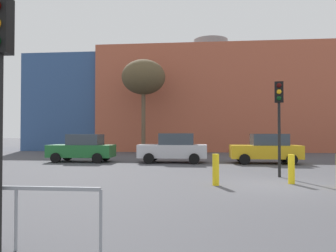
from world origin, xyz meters
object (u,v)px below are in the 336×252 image
(parked_car_0, at_px, (83,148))
(bollard_yellow_0, at_px, (291,169))
(parked_car_1, at_px, (174,148))
(bollard_yellow_1, at_px, (216,170))
(parked_car_2, at_px, (266,149))
(bare_tree_0, at_px, (144,78))
(traffic_light_island, at_px, (279,107))

(parked_car_0, bearing_deg, bollard_yellow_0, 143.46)
(parked_car_1, relative_size, bollard_yellow_1, 3.81)
(bollard_yellow_0, bearing_deg, parked_car_2, 85.05)
(bollard_yellow_1, bearing_deg, parked_car_0, 132.96)
(parked_car_1, distance_m, bare_tree_0, 10.61)
(parked_car_1, bearing_deg, parked_car_2, -180.00)
(parked_car_2, distance_m, bollard_yellow_0, 8.19)
(bollard_yellow_0, distance_m, bollard_yellow_1, 2.89)
(parked_car_0, relative_size, bollard_yellow_0, 3.84)
(parked_car_2, xyz_separation_m, bollard_yellow_0, (-0.71, -8.15, -0.37))
(parked_car_0, height_order, traffic_light_island, traffic_light_island)
(bare_tree_0, bearing_deg, bollard_yellow_0, -62.78)
(parked_car_1, distance_m, bollard_yellow_1, 9.07)
(bollard_yellow_0, bearing_deg, bare_tree_0, 117.22)
(parked_car_2, relative_size, bollard_yellow_0, 3.90)
(traffic_light_island, bearing_deg, parked_car_2, -175.46)
(parked_car_0, relative_size, parked_car_2, 0.99)
(parked_car_1, bearing_deg, bollard_yellow_0, 121.67)
(parked_car_0, distance_m, traffic_light_island, 12.87)
(bare_tree_0, bearing_deg, parked_car_2, -41.86)
(parked_car_2, bearing_deg, parked_car_1, 0.00)
(bare_tree_0, bearing_deg, bollard_yellow_1, -71.81)
(parked_car_2, distance_m, traffic_light_island, 6.72)
(parked_car_1, relative_size, bare_tree_0, 0.51)
(parked_car_0, xyz_separation_m, parked_car_2, (11.70, 0.00, 0.01))
(parked_car_1, xyz_separation_m, bare_tree_0, (-3.35, 8.14, 5.92))
(parked_car_1, xyz_separation_m, bollard_yellow_0, (5.03, -8.15, -0.38))
(parked_car_0, relative_size, parked_car_1, 0.97)
(parked_car_0, relative_size, bollard_yellow_1, 3.69)
(parked_car_1, distance_m, bollard_yellow_0, 9.58)
(traffic_light_island, distance_m, bollard_yellow_0, 3.05)
(parked_car_0, height_order, bollard_yellow_1, parked_car_0)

